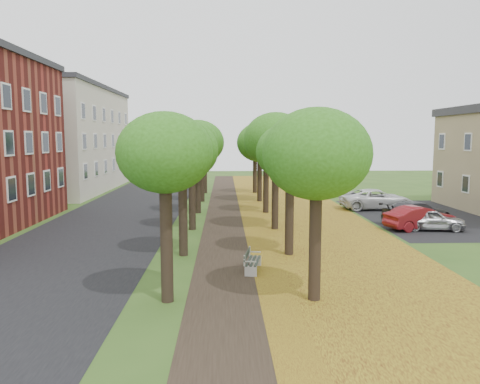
{
  "coord_description": "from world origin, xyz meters",
  "views": [
    {
      "loc": [
        -0.33,
        -14.77,
        5.3
      ],
      "look_at": [
        0.47,
        9.27,
        2.5
      ],
      "focal_mm": 35.0,
      "sensor_mm": 36.0,
      "label": 1
    }
  ],
  "objects": [
    {
      "name": "leaf_verge",
      "position": [
        5.0,
        15.0,
        0.01
      ],
      "size": [
        7.5,
        70.0,
        0.01
      ],
      "primitive_type": "cube",
      "color": "gold",
      "rests_on": "ground"
    },
    {
      "name": "street_asphalt",
      "position": [
        -7.5,
        15.0,
        0.0
      ],
      "size": [
        8.0,
        70.0,
        0.01
      ],
      "primitive_type": "cube",
      "color": "black",
      "rests_on": "ground"
    },
    {
      "name": "car_grey",
      "position": [
        11.67,
        13.64,
        0.68
      ],
      "size": [
        5.03,
        3.44,
        1.35
      ],
      "primitive_type": "imported",
      "rotation": [
        0.0,
        0.0,
        1.94
      ],
      "color": "#323338",
      "rests_on": "ground"
    },
    {
      "name": "car_red",
      "position": [
        11.0,
        11.61,
        0.68
      ],
      "size": [
        4.35,
        2.47,
        1.36
      ],
      "primitive_type": "imported",
      "rotation": [
        0.0,
        0.0,
        1.84
      ],
      "color": "maroon",
      "rests_on": "ground"
    },
    {
      "name": "ground",
      "position": [
        0.0,
        0.0,
        0.0
      ],
      "size": [
        120.0,
        120.0,
        0.0
      ],
      "primitive_type": "plane",
      "color": "#2D4C19",
      "rests_on": "ground"
    },
    {
      "name": "tree_row_east",
      "position": [
        2.6,
        15.0,
        4.87
      ],
      "size": [
        3.41,
        33.41,
        6.37
      ],
      "color": "black",
      "rests_on": "ground"
    },
    {
      "name": "building_cream",
      "position": [
        -17.0,
        33.0,
        5.21
      ],
      "size": [
        10.3,
        20.3,
        10.4
      ],
      "color": "beige",
      "rests_on": "ground"
    },
    {
      "name": "car_silver",
      "position": [
        11.5,
        11.37,
        0.65
      ],
      "size": [
        3.94,
        1.94,
        1.29
      ],
      "primitive_type": "imported",
      "rotation": [
        0.0,
        0.0,
        1.46
      ],
      "color": "#B5B4B9",
      "rests_on": "ground"
    },
    {
      "name": "parking_lot",
      "position": [
        13.5,
        16.0,
        0.0
      ],
      "size": [
        9.0,
        16.0,
        0.01
      ],
      "primitive_type": "cube",
      "color": "black",
      "rests_on": "ground"
    },
    {
      "name": "car_white",
      "position": [
        11.0,
        19.37,
        0.75
      ],
      "size": [
        5.45,
        2.66,
        1.49
      ],
      "primitive_type": "imported",
      "rotation": [
        0.0,
        0.0,
        1.61
      ],
      "color": "silver",
      "rests_on": "ground"
    },
    {
      "name": "footpath",
      "position": [
        0.0,
        15.0,
        0.0
      ],
      "size": [
        3.2,
        70.0,
        0.01
      ],
      "primitive_type": "cube",
      "color": "black",
      "rests_on": "ground"
    },
    {
      "name": "tree_row_west",
      "position": [
        -2.2,
        15.0,
        4.87
      ],
      "size": [
        3.41,
        33.41,
        6.37
      ],
      "color": "black",
      "rests_on": "ground"
    },
    {
      "name": "bench",
      "position": [
        0.75,
        3.39,
        0.42
      ],
      "size": [
        0.79,
        1.75,
        0.8
      ],
      "rotation": [
        0.0,
        0.0,
        1.39
      ],
      "color": "#29332A",
      "rests_on": "ground"
    }
  ]
}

